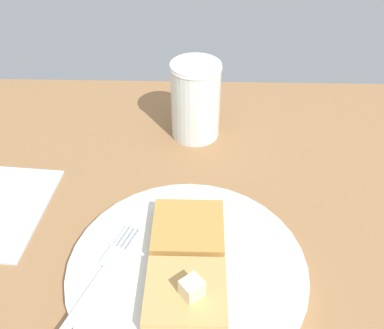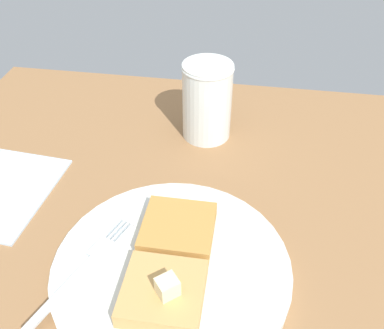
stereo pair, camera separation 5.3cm
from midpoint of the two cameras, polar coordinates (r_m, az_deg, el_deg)
plate at (r=47.21cm, az=-3.97°, el=-13.86°), size 25.65×25.65×1.30cm
toast_slice_left at (r=43.61cm, az=-4.48°, el=-17.08°), size 7.75×7.99×1.96cm
toast_slice_middle at (r=48.59cm, az=-3.68°, el=-8.83°), size 7.75×7.99×1.96cm
butter_pat_primary at (r=41.60cm, az=-3.82°, el=-16.32°), size 2.63×2.65×1.97cm
fork at (r=47.29cm, az=-15.14°, el=-14.18°), size 15.44×7.10×0.36cm
syrup_jar at (r=63.14cm, az=-1.97°, el=8.16°), size 7.43×7.43×11.66cm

